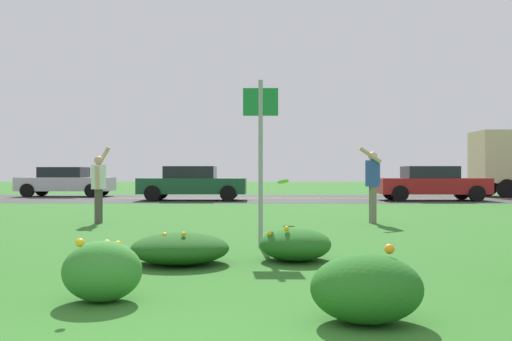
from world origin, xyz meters
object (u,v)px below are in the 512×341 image
person_thrower_white_shirt (99,183)px  car_red_rightmost (431,183)px  person_catcher_blue_shirt (373,180)px  sign_post_near_path (261,146)px  car_dark_green_center_right (192,183)px  frisbee_lime (283,182)px  car_silver_center_left (66,182)px

person_thrower_white_shirt → car_red_rightmost: (10.91, 10.91, -0.20)m
person_thrower_white_shirt → person_catcher_blue_shirt: person_thrower_white_shirt is taller
sign_post_near_path → car_dark_green_center_right: sign_post_near_path is taller
person_thrower_white_shirt → car_dark_green_center_right: (0.79, 10.91, -0.20)m
person_catcher_blue_shirt → frisbee_lime: 2.09m
frisbee_lime → car_red_rightmost: size_ratio=0.06×
sign_post_near_path → car_dark_green_center_right: bearing=101.3°
car_silver_center_left → car_red_rightmost: same height
person_catcher_blue_shirt → frisbee_lime: person_catcher_blue_shirt is taller
car_silver_center_left → car_dark_green_center_right: size_ratio=1.00×
sign_post_near_path → car_silver_center_left: bearing=117.4°
person_catcher_blue_shirt → car_red_rightmost: person_catcher_blue_shirt is taller
car_dark_green_center_right → person_thrower_white_shirt: bearing=-94.2°
sign_post_near_path → car_red_rightmost: 16.62m
car_red_rightmost → person_thrower_white_shirt: bearing=-135.0°
person_thrower_white_shirt → car_silver_center_left: size_ratio=0.40×
sign_post_near_path → frisbee_lime: sign_post_near_path is taller
car_silver_center_left → car_red_rightmost: bearing=-12.6°
frisbee_lime → car_dark_green_center_right: size_ratio=0.06×
car_silver_center_left → car_red_rightmost: (16.85, -3.75, 0.00)m
person_thrower_white_shirt → car_dark_green_center_right: bearing=85.8°
person_catcher_blue_shirt → car_red_rightmost: 11.70m
person_thrower_white_shirt → car_red_rightmost: person_thrower_white_shirt is taller
car_dark_green_center_right → sign_post_near_path: bearing=-78.7°
sign_post_near_path → person_catcher_blue_shirt: bearing=58.5°
sign_post_near_path → car_silver_center_left: (-9.74, 18.75, -0.87)m
frisbee_lime → car_dark_green_center_right: 11.11m
person_catcher_blue_shirt → car_silver_center_left: (-12.33, 14.54, -0.27)m
sign_post_near_path → car_dark_green_center_right: 15.32m
car_dark_green_center_right → car_silver_center_left: bearing=150.9°
frisbee_lime → car_dark_green_center_right: (-3.51, 10.54, -0.23)m
sign_post_near_path → person_thrower_white_shirt: bearing=132.9°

